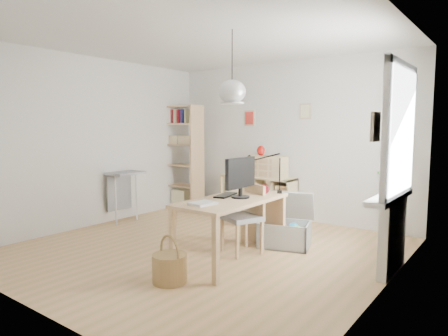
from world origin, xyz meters
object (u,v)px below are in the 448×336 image
Objects in this scene: desk at (232,206)px; monitor at (240,175)px; storage_chest at (286,229)px; drawer_chest at (268,167)px; tall_bookshelf at (182,153)px; chair at (246,214)px; cube_shelf at (258,199)px.

desk is 0.38m from monitor.
storage_chest is 1.77m from drawer_chest.
tall_bookshelf is 3.07× the size of drawer_chest.
storage_chest is (0.24, 0.93, -0.43)m from desk.
tall_bookshelf is 2.24× the size of storage_chest.
desk is 1.05m from storage_chest.
monitor reaches higher than chair.
monitor is at bearing -64.73° from drawer_chest.
monitor is 0.85× the size of drawer_chest.
tall_bookshelf is at bearing 142.99° from desk.
tall_bookshelf reaches higher than drawer_chest.
drawer_chest is at bearing 112.07° from monitor.
chair is at bearing -64.34° from drawer_chest.
cube_shelf is (-1.02, 2.23, -0.36)m from desk.
drawer_chest is (-1.03, 1.26, 0.68)m from storage_chest.
monitor is (0.09, -0.25, 0.53)m from chair.
chair is 1.33× the size of drawer_chest.
desk is 0.75× the size of tall_bookshelf.
cube_shelf is at bearing 10.19° from tall_bookshelf.
monitor is (-0.19, -0.81, 0.79)m from storage_chest.
drawer_chest reaches higher than desk.
tall_bookshelf is at bearing 143.67° from storage_chest.
tall_bookshelf is 3.21m from monitor.
tall_bookshelf is at bearing 145.16° from monitor.
storage_chest is 1.37× the size of drawer_chest.
drawer_chest reaches higher than cube_shelf.
cube_shelf is 2.53× the size of monitor.
chair is 0.68m from storage_chest.
monitor is (0.05, 0.11, 0.36)m from desk.
desk is at bearing -120.76° from storage_chest.
storage_chest is at bearing 75.64° from desk.
drawer_chest is at bearing 135.53° from chair.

